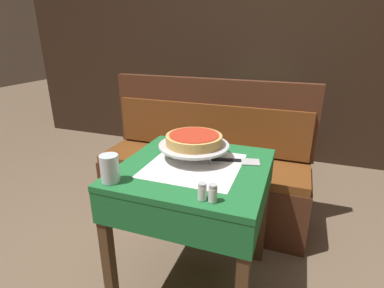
# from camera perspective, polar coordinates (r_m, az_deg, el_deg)

# --- Properties ---
(ground_plane) EXTENTS (14.00, 14.00, 0.00)m
(ground_plane) POSITION_cam_1_polar(r_m,az_deg,el_deg) (1.93, 0.34, -24.70)
(ground_plane) COLOR brown
(dining_table_front) EXTENTS (0.72, 0.72, 0.75)m
(dining_table_front) POSITION_cam_1_polar(r_m,az_deg,el_deg) (1.55, 0.39, -7.94)
(dining_table_front) COLOR #1E6B33
(dining_table_front) RESTS_ON ground_plane
(dining_table_rear) EXTENTS (0.68, 0.68, 0.75)m
(dining_table_rear) POSITION_cam_1_polar(r_m,az_deg,el_deg) (3.02, 11.57, 6.03)
(dining_table_rear) COLOR #1E6B33
(dining_table_rear) RESTS_ON ground_plane
(booth_bench) EXTENTS (1.55, 0.46, 1.05)m
(booth_bench) POSITION_cam_1_polar(r_m,az_deg,el_deg) (2.31, 2.04, -6.33)
(booth_bench) COLOR #4C2819
(booth_bench) RESTS_ON ground_plane
(back_wall_panel) EXTENTS (6.00, 0.04, 2.40)m
(back_wall_panel) POSITION_cam_1_polar(r_m,az_deg,el_deg) (3.44, 12.92, 17.20)
(back_wall_panel) COLOR black
(back_wall_panel) RESTS_ON ground_plane
(pizza_pan_stand) EXTENTS (0.37, 0.37, 0.07)m
(pizza_pan_stand) POSITION_cam_1_polar(r_m,az_deg,el_deg) (1.56, 0.38, -0.38)
(pizza_pan_stand) COLOR #ADADB2
(pizza_pan_stand) RESTS_ON dining_table_front
(deep_dish_pizza) EXTENTS (0.29, 0.29, 0.05)m
(deep_dish_pizza) POSITION_cam_1_polar(r_m,az_deg,el_deg) (1.55, 0.38, 0.90)
(deep_dish_pizza) COLOR tan
(deep_dish_pizza) RESTS_ON pizza_pan_stand
(pizza_server) EXTENTS (0.26, 0.10, 0.01)m
(pizza_server) POSITION_cam_1_polar(r_m,az_deg,el_deg) (1.55, 8.38, -3.16)
(pizza_server) COLOR #BCBCC1
(pizza_server) RESTS_ON dining_table_front
(water_glass_near) EXTENTS (0.08, 0.08, 0.12)m
(water_glass_near) POSITION_cam_1_polar(r_m,az_deg,el_deg) (1.36, -15.40, -4.52)
(water_glass_near) COLOR silver
(water_glass_near) RESTS_ON dining_table_front
(salt_shaker) EXTENTS (0.04, 0.04, 0.07)m
(salt_shaker) POSITION_cam_1_polar(r_m,az_deg,el_deg) (1.19, 1.96, -9.02)
(salt_shaker) COLOR silver
(salt_shaker) RESTS_ON dining_table_front
(pepper_shaker) EXTENTS (0.04, 0.04, 0.07)m
(pepper_shaker) POSITION_cam_1_polar(r_m,az_deg,el_deg) (1.18, 3.99, -9.32)
(pepper_shaker) COLOR silver
(pepper_shaker) RESTS_ON dining_table_front
(condiment_caddy) EXTENTS (0.13, 0.13, 0.14)m
(condiment_caddy) POSITION_cam_1_polar(r_m,az_deg,el_deg) (2.93, 12.78, 8.55)
(condiment_caddy) COLOR black
(condiment_caddy) RESTS_ON dining_table_rear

